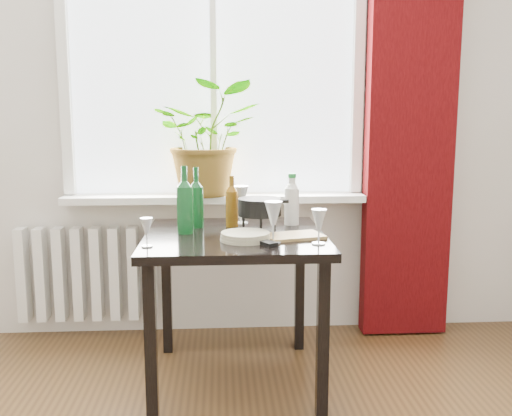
{
  "coord_description": "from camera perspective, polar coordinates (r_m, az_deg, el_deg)",
  "views": [
    {
      "loc": [
        0.04,
        -1.11,
        1.3
      ],
      "look_at": [
        0.2,
        1.55,
        0.86
      ],
      "focal_mm": 40.0,
      "sensor_mm": 36.0,
      "label": 1
    }
  ],
  "objects": [
    {
      "name": "wine_bottle_left",
      "position": [
        2.73,
        -7.14,
        0.88
      ],
      "size": [
        0.1,
        0.1,
        0.33
      ],
      "primitive_type": null,
      "rotation": [
        0.0,
        0.0,
        0.41
      ],
      "color": "#0D471C",
      "rests_on": "table"
    },
    {
      "name": "plate_stack",
      "position": [
        2.57,
        -1.08,
        -2.85
      ],
      "size": [
        0.28,
        0.28,
        0.04
      ],
      "primitive_type": "cylinder",
      "rotation": [
        0.0,
        0.0,
        -0.28
      ],
      "color": "#BBB89B",
      "rests_on": "table"
    },
    {
      "name": "cleaning_bottle",
      "position": [
        2.93,
        3.6,
        0.89
      ],
      "size": [
        0.08,
        0.08,
        0.27
      ],
      "primitive_type": null,
      "rotation": [
        0.0,
        0.0,
        -0.07
      ],
      "color": "silver",
      "rests_on": "table"
    },
    {
      "name": "wineglass_front_left",
      "position": [
        2.48,
        -10.88,
        -2.4
      ],
      "size": [
        0.07,
        0.07,
        0.13
      ],
      "primitive_type": null,
      "rotation": [
        0.0,
        0.0,
        0.31
      ],
      "color": "silver",
      "rests_on": "table"
    },
    {
      "name": "wineglass_back_center",
      "position": [
        2.96,
        -1.56,
        0.39
      ],
      "size": [
        0.1,
        0.1,
        0.2
      ],
      "primitive_type": null,
      "rotation": [
        0.0,
        0.0,
        -0.13
      ],
      "color": "silver",
      "rests_on": "table"
    },
    {
      "name": "cutting_board",
      "position": [
        2.64,
        3.8,
        -2.81
      ],
      "size": [
        0.3,
        0.23,
        0.01
      ],
      "primitive_type": "cube",
      "rotation": [
        0.0,
        0.0,
        0.25
      ],
      "color": "#9A7B45",
      "rests_on": "table"
    },
    {
      "name": "curtain",
      "position": [
        3.41,
        15.19,
        8.91
      ],
      "size": [
        0.5,
        0.12,
        2.56
      ],
      "color": "#340406",
      "rests_on": "ground"
    },
    {
      "name": "wine_bottle_right",
      "position": [
        2.86,
        -5.99,
        1.08
      ],
      "size": [
        0.09,
        0.09,
        0.31
      ],
      "primitive_type": null,
      "rotation": [
        0.0,
        0.0,
        -0.27
      ],
      "color": "#0B3A18",
      "rests_on": "table"
    },
    {
      "name": "fondue_pot",
      "position": [
        2.76,
        0.37,
        -0.68
      ],
      "size": [
        0.3,
        0.29,
        0.16
      ],
      "primitive_type": null,
      "rotation": [
        0.0,
        0.0,
        -0.43
      ],
      "color": "black",
      "rests_on": "table"
    },
    {
      "name": "window",
      "position": [
        3.34,
        -4.29,
        14.42
      ],
      "size": [
        1.72,
        0.08,
        1.62
      ],
      "color": "white",
      "rests_on": "ground"
    },
    {
      "name": "potted_plant",
      "position": [
        3.25,
        -4.8,
        6.9
      ],
      "size": [
        0.58,
        0.51,
        0.64
      ],
      "primitive_type": "imported",
      "rotation": [
        0.0,
        0.0,
        -0.01
      ],
      "color": "#387B20",
      "rests_on": "windowsill"
    },
    {
      "name": "bottle_amber",
      "position": [
        2.88,
        -2.43,
        0.73
      ],
      "size": [
        0.07,
        0.07,
        0.26
      ],
      "primitive_type": null,
      "rotation": [
        0.0,
        0.0,
        -0.19
      ],
      "color": "#653F0B",
      "rests_on": "table"
    },
    {
      "name": "tv_remote",
      "position": [
        2.51,
        0.65,
        -3.39
      ],
      "size": [
        0.13,
        0.17,
        0.02
      ],
      "primitive_type": "cube",
      "rotation": [
        0.0,
        0.0,
        0.54
      ],
      "color": "black",
      "rests_on": "table"
    },
    {
      "name": "wineglass_back_left",
      "position": [
        3.0,
        -6.29,
        0.01
      ],
      "size": [
        0.08,
        0.08,
        0.16
      ],
      "primitive_type": null,
      "rotation": [
        0.0,
        0.0,
        0.26
      ],
      "color": "silver",
      "rests_on": "table"
    },
    {
      "name": "radiator",
      "position": [
        3.5,
        -16.48,
        -6.31
      ],
      "size": [
        0.8,
        0.1,
        0.55
      ],
      "color": "white",
      "rests_on": "ground"
    },
    {
      "name": "windowsill",
      "position": [
        3.29,
        -4.14,
        0.98
      ],
      "size": [
        1.72,
        0.2,
        0.04
      ],
      "color": "white",
      "rests_on": "ground"
    },
    {
      "name": "wineglass_front_right",
      "position": [
        2.52,
        1.74,
        -1.34
      ],
      "size": [
        0.1,
        0.1,
        0.19
      ],
      "primitive_type": null,
      "rotation": [
        0.0,
        0.0,
        -0.29
      ],
      "color": "silver",
      "rests_on": "table"
    },
    {
      "name": "wineglass_far_right",
      "position": [
        2.5,
        6.3,
        -1.83
      ],
      "size": [
        0.09,
        0.09,
        0.16
      ],
      "primitive_type": null,
      "rotation": [
        0.0,
        0.0,
        0.35
      ],
      "color": "silver",
      "rests_on": "table"
    },
    {
      "name": "table",
      "position": [
        2.74,
        -2.12,
        -4.48
      ],
      "size": [
        0.85,
        0.85,
        0.74
      ],
      "color": "black",
      "rests_on": "ground"
    }
  ]
}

